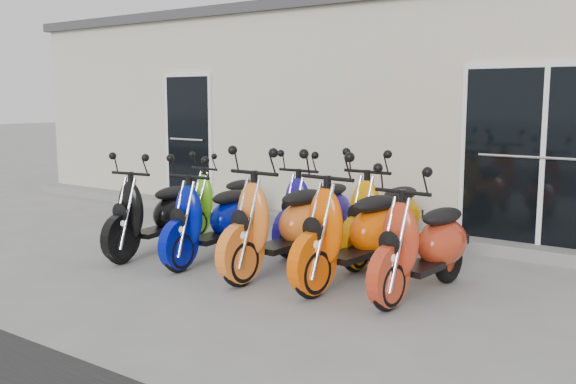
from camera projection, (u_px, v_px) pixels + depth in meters
name	position (u px, v px, depth m)	size (l,w,h in m)	color
ground	(258.00, 261.00, 7.50)	(80.00, 80.00, 0.00)	gray
building	(438.00, 115.00, 11.45)	(14.00, 6.00, 3.20)	beige
roof_cap	(441.00, 18.00, 11.21)	(14.20, 6.20, 0.16)	#3F3F42
front_step	(346.00, 227.00, 9.12)	(14.00, 0.40, 0.15)	gray
door_left	(189.00, 136.00, 10.91)	(1.07, 0.08, 2.22)	black
door_right	(544.00, 152.00, 7.57)	(2.02, 0.08, 2.22)	black
scooter_front_black	(154.00, 202.00, 7.79)	(0.63, 1.73, 1.28)	black
scooter_front_blue	(212.00, 207.00, 7.43)	(0.63, 1.74, 1.28)	#020C96
scooter_front_orange_a	(281.00, 209.00, 6.91)	(0.70, 1.92, 1.42)	orange
scooter_front_orange_b	(353.00, 216.00, 6.50)	(0.69, 1.91, 1.41)	#FA5802
scooter_front_red	(423.00, 229.00, 6.12)	(0.65, 1.77, 1.31)	red
scooter_back_green	(224.00, 192.00, 9.04)	(0.58, 1.58, 1.17)	#5DB315
scooter_back_blue	(316.00, 199.00, 8.05)	(0.63, 1.73, 1.28)	navy
scooter_back_yellow	(385.00, 204.00, 7.44)	(0.66, 1.83, 1.35)	orange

